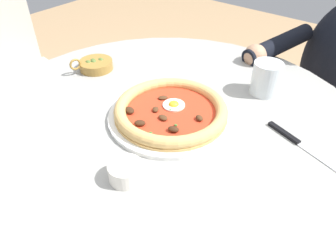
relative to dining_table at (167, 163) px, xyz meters
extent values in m
cylinder|color=#999993|center=(0.00, 0.00, 0.13)|extent=(0.95, 0.95, 0.03)
cylinder|color=gray|center=(0.00, 0.00, -0.23)|extent=(0.09, 0.09, 0.70)
cylinder|color=white|center=(0.01, 0.01, 0.15)|extent=(0.29, 0.29, 0.01)
cylinder|color=tan|center=(0.01, 0.01, 0.16)|extent=(0.26, 0.26, 0.01)
torus|color=tan|center=(0.01, 0.01, 0.17)|extent=(0.26, 0.26, 0.03)
cylinder|color=red|center=(0.01, 0.01, 0.17)|extent=(0.25, 0.25, 0.00)
cylinder|color=white|center=(0.00, 0.03, 0.17)|extent=(0.05, 0.05, 0.00)
ellipsoid|color=yellow|center=(0.00, 0.03, 0.17)|extent=(0.02, 0.02, 0.02)
ellipsoid|color=#3D2314|center=(0.06, -0.05, 0.18)|extent=(0.03, 0.02, 0.01)
ellipsoid|color=#4C2D19|center=(-0.04, 0.03, 0.17)|extent=(0.03, 0.03, 0.01)
ellipsoid|color=#4C2D19|center=(0.01, -0.03, 0.17)|extent=(0.03, 0.02, 0.01)
ellipsoid|color=#4C2D19|center=(-0.02, -0.02, 0.17)|extent=(0.02, 0.03, 0.01)
ellipsoid|color=#3D2314|center=(-0.01, -0.08, 0.18)|extent=(0.03, 0.03, 0.01)
ellipsoid|color=#4C2D19|center=(0.08, 0.02, 0.18)|extent=(0.03, 0.02, 0.01)
ellipsoid|color=#3D2314|center=(-0.06, -0.06, 0.18)|extent=(0.03, 0.03, 0.01)
ellipsoid|color=#2D6B28|center=(0.03, -0.09, 0.17)|extent=(0.01, 0.01, 0.00)
ellipsoid|color=#2D6B28|center=(0.01, 0.01, 0.17)|extent=(0.01, 0.01, 0.00)
ellipsoid|color=#2D6B28|center=(0.05, -0.03, 0.17)|extent=(0.01, 0.01, 0.00)
cylinder|color=silver|center=(0.13, 0.25, 0.19)|extent=(0.07, 0.07, 0.09)
cylinder|color=silver|center=(0.13, 0.25, 0.17)|extent=(0.07, 0.07, 0.05)
cube|color=silver|center=(0.33, 0.08, 0.15)|extent=(0.11, 0.05, 0.00)
cube|color=black|center=(0.24, 0.12, 0.15)|extent=(0.08, 0.04, 0.01)
cylinder|color=white|center=(0.06, -0.20, 0.17)|extent=(0.07, 0.07, 0.04)
cylinder|color=olive|center=(0.06, -0.20, 0.18)|extent=(0.05, 0.05, 0.01)
cylinder|color=olive|center=(-0.32, 0.06, 0.16)|extent=(0.10, 0.10, 0.03)
torus|color=olive|center=(-0.33, 0.00, 0.18)|extent=(0.02, 0.03, 0.03)
ellipsoid|color=#516B2D|center=(-0.32, 0.06, 0.17)|extent=(0.02, 0.02, 0.02)
ellipsoid|color=#516B2D|center=(-0.33, 0.04, 0.17)|extent=(0.02, 0.02, 0.02)
ellipsoid|color=#516B2D|center=(-0.32, 0.05, 0.17)|extent=(0.02, 0.02, 0.02)
ellipsoid|color=#516B2D|center=(-0.31, 0.08, 0.17)|extent=(0.02, 0.02, 0.02)
cube|color=#282833|center=(0.27, 0.63, -0.37)|extent=(0.42, 0.39, 0.45)
cylinder|color=black|center=(0.06, 0.49, 0.18)|extent=(0.13, 0.27, 0.08)
sphere|color=tan|center=(0.03, 0.39, 0.17)|extent=(0.07, 0.07, 0.07)
cube|color=#504A45|center=(0.28, 0.68, -0.15)|extent=(0.52, 0.52, 0.02)
cylinder|color=#4C4742|center=(0.05, 0.58, -0.38)|extent=(0.02, 0.02, 0.44)
cylinder|color=#4C4742|center=(0.38, 0.44, -0.38)|extent=(0.02, 0.02, 0.44)
cylinder|color=#4C4742|center=(0.19, 0.91, -0.38)|extent=(0.02, 0.02, 0.44)
cube|color=beige|center=(-0.88, 0.09, -0.13)|extent=(0.42, 0.42, 0.02)
cylinder|color=#B7B2A8|center=(-0.72, -0.10, -0.37)|extent=(0.02, 0.02, 0.46)
cylinder|color=#B7B2A8|center=(-0.69, 0.24, -0.37)|extent=(0.02, 0.02, 0.46)
cylinder|color=#B7B2A8|center=(-1.03, 0.28, -0.37)|extent=(0.02, 0.02, 0.46)
camera|label=1|loc=(0.38, -0.47, 0.60)|focal=34.19mm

